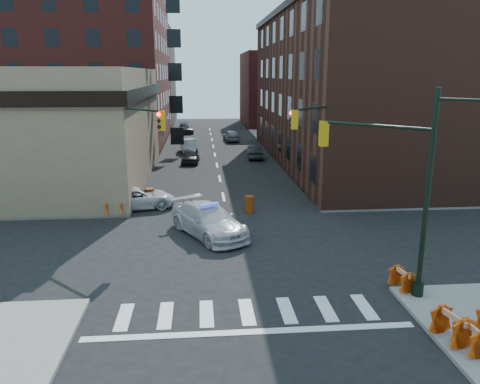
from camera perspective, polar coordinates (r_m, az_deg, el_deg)
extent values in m
plane|color=black|center=(24.13, -0.79, -6.68)|extent=(140.00, 140.00, 0.00)
cube|color=gray|center=(59.84, -25.92, 4.62)|extent=(34.00, 54.50, 0.15)
cube|color=gray|center=(61.06, 18.97, 5.45)|extent=(34.00, 54.50, 0.15)
cube|color=#867758|center=(42.11, -26.58, 7.16)|extent=(22.00, 22.00, 9.00)
cube|color=#591F1C|center=(64.81, -20.93, 16.36)|extent=(25.00, 25.00, 24.00)
cube|color=#45241B|center=(47.32, 13.34, 11.93)|extent=(14.00, 34.00, 14.00)
cube|color=#51453C|center=(85.69, -15.03, 13.38)|extent=(20.00, 18.00, 16.00)
cube|color=#591F1C|center=(82.02, 6.17, 12.36)|extent=(16.00, 16.00, 12.00)
cylinder|color=black|center=(18.77, 21.85, -0.57)|extent=(0.20, 0.20, 8.00)
cylinder|color=black|center=(20.00, 20.85, -11.01)|extent=(0.44, 0.44, 0.50)
cylinder|color=black|center=(19.13, 16.13, 7.79)|extent=(3.27, 3.27, 0.12)
cube|color=#BF8C0C|center=(20.20, 10.18, 7.01)|extent=(0.35, 0.35, 1.05)
sphere|color=#FF0C05|center=(20.35, 10.53, 8.04)|extent=(0.22, 0.22, 0.22)
sphere|color=black|center=(20.39, 10.49, 7.12)|extent=(0.22, 0.22, 0.22)
sphere|color=black|center=(20.43, 10.45, 6.20)|extent=(0.22, 0.22, 0.22)
cylinder|color=black|center=(17.93, 26.60, 10.00)|extent=(1.91, 1.91, 0.10)
cylinder|color=black|center=(29.58, -15.05, 5.08)|extent=(0.20, 0.20, 8.00)
cylinder|color=black|center=(30.37, -14.59, -1.91)|extent=(0.44, 0.44, 0.50)
cylinder|color=black|center=(27.49, -12.64, 9.81)|extent=(3.27, 3.27, 0.12)
cube|color=#BF8C0C|center=(25.79, -9.49, 8.57)|extent=(0.35, 0.35, 1.05)
sphere|color=#FF0C05|center=(25.62, -9.90, 9.30)|extent=(0.22, 0.22, 0.22)
sphere|color=black|center=(25.65, -9.87, 8.57)|extent=(0.22, 0.22, 0.22)
sphere|color=black|center=(25.68, -9.84, 7.84)|extent=(0.22, 0.22, 0.22)
cylinder|color=black|center=(30.31, 11.28, 5.51)|extent=(0.20, 0.20, 8.00)
cylinder|color=black|center=(31.09, 10.94, -1.34)|extent=(0.44, 0.44, 0.50)
cylinder|color=black|center=(28.10, 9.26, 10.06)|extent=(3.27, 3.27, 0.12)
cube|color=#BF8C0C|center=(26.24, 6.65, 8.76)|extent=(0.35, 0.35, 1.05)
sphere|color=#FF0C05|center=(26.33, 6.27, 9.56)|extent=(0.22, 0.22, 0.22)
sphere|color=black|center=(26.36, 6.25, 8.84)|extent=(0.22, 0.22, 0.22)
sphere|color=black|center=(26.39, 6.23, 8.13)|extent=(0.22, 0.22, 0.22)
cylinder|color=black|center=(49.84, 5.67, 5.93)|extent=(0.24, 0.24, 2.60)
sphere|color=brown|center=(49.59, 5.73, 8.27)|extent=(3.00, 3.00, 3.00)
cylinder|color=black|center=(57.65, 4.22, 7.09)|extent=(0.24, 0.24, 2.60)
sphere|color=brown|center=(57.43, 4.26, 9.11)|extent=(3.00, 3.00, 3.00)
imported|color=silver|center=(25.57, -3.81, -3.50)|extent=(4.77, 6.18, 1.67)
imported|color=silver|center=(31.34, -12.46, -0.74)|extent=(5.39, 3.45, 1.38)
imported|color=black|center=(46.60, -6.06, 4.39)|extent=(1.86, 4.15, 1.38)
imported|color=#92949A|center=(52.57, -6.26, 5.58)|extent=(2.12, 4.72, 1.51)
imported|color=black|center=(70.28, -6.63, 7.71)|extent=(2.51, 5.04, 1.41)
imported|color=black|center=(48.83, 1.81, 4.92)|extent=(1.67, 4.31, 1.40)
imported|color=#95979D|center=(61.46, -1.08, 6.89)|extent=(2.12, 4.44, 1.46)
imported|color=black|center=(30.88, -15.54, -0.41)|extent=(0.80, 0.77, 1.85)
imported|color=black|center=(33.83, -19.65, 0.29)|extent=(0.77, 0.61, 1.58)
imported|color=#212732|center=(30.76, -20.15, -0.95)|extent=(1.08, 0.89, 1.72)
cylinder|color=orange|center=(29.76, 1.14, -1.50)|extent=(0.76, 0.76, 1.08)
cylinder|color=#EA600B|center=(32.12, -10.96, -0.54)|extent=(0.72, 0.72, 1.11)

